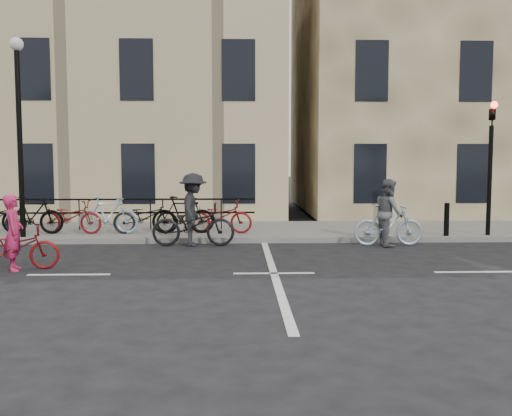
{
  "coord_description": "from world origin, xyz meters",
  "views": [
    {
      "loc": [
        -0.72,
        -11.04,
        2.26
      ],
      "look_at": [
        -0.28,
        2.26,
        1.1
      ],
      "focal_mm": 40.0,
      "sensor_mm": 36.0,
      "label": 1
    }
  ],
  "objects_px": {
    "cyclist_dark": "(193,217)",
    "traffic_light": "(491,151)",
    "cyclist_grey": "(389,219)",
    "cyclist_pink": "(14,244)",
    "lamp_post": "(19,112)"
  },
  "relations": [
    {
      "from": "cyclist_dark",
      "to": "traffic_light",
      "type": "bearing_deg",
      "value": -84.64
    },
    {
      "from": "cyclist_grey",
      "to": "cyclist_dark",
      "type": "bearing_deg",
      "value": 88.07
    },
    {
      "from": "cyclist_dark",
      "to": "cyclist_pink",
      "type": "bearing_deg",
      "value": 133.03
    },
    {
      "from": "traffic_light",
      "to": "cyclist_pink",
      "type": "bearing_deg",
      "value": -161.33
    },
    {
      "from": "lamp_post",
      "to": "cyclist_pink",
      "type": "height_order",
      "value": "lamp_post"
    },
    {
      "from": "cyclist_pink",
      "to": "lamp_post",
      "type": "bearing_deg",
      "value": 2.98
    },
    {
      "from": "lamp_post",
      "to": "cyclist_pink",
      "type": "distance_m",
      "value": 5.07
    },
    {
      "from": "lamp_post",
      "to": "cyclist_dark",
      "type": "relative_size",
      "value": 2.49
    },
    {
      "from": "lamp_post",
      "to": "traffic_light",
      "type": "bearing_deg",
      "value": -0.27
    },
    {
      "from": "traffic_light",
      "to": "cyclist_pink",
      "type": "height_order",
      "value": "traffic_light"
    },
    {
      "from": "traffic_light",
      "to": "cyclist_grey",
      "type": "relative_size",
      "value": 2.17
    },
    {
      "from": "cyclist_pink",
      "to": "cyclist_dark",
      "type": "height_order",
      "value": "cyclist_dark"
    },
    {
      "from": "traffic_light",
      "to": "lamp_post",
      "type": "height_order",
      "value": "lamp_post"
    },
    {
      "from": "cyclist_pink",
      "to": "cyclist_grey",
      "type": "distance_m",
      "value": 8.92
    },
    {
      "from": "cyclist_pink",
      "to": "cyclist_dark",
      "type": "distance_m",
      "value": 4.6
    }
  ]
}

